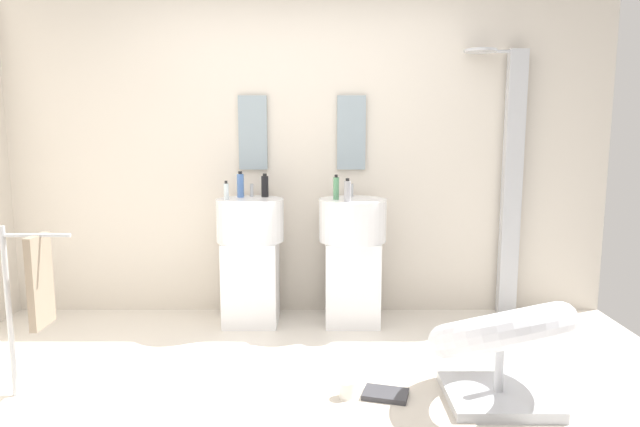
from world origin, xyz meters
The scene contains 18 objects.
ground_plane centered at (0.00, 0.00, -0.02)m, with size 4.80×3.60×0.04m, color silver.
rear_partition centered at (0.00, 1.65, 1.30)m, with size 4.80×0.10×2.60m, color beige.
pedestal_sink_left centered at (-0.38, 1.31, 0.52)m, with size 0.50×0.50×1.04m.
pedestal_sink_right centered at (0.38, 1.31, 0.52)m, with size 0.50×0.50×1.04m.
vanity_mirror_left centered at (-0.38, 1.58, 1.43)m, with size 0.22×0.03×0.57m, color #8C9EA8.
vanity_mirror_right centered at (0.38, 1.58, 1.43)m, with size 0.22×0.03×0.57m, color #8C9EA8.
shower_column centered at (1.61, 1.53, 1.08)m, with size 0.49×0.24×2.05m.
lounge_chair centered at (1.10, 0.04, 0.35)m, with size 1.05×1.05×0.65m.
towel_rack centered at (-1.39, 0.11, 0.63)m, with size 0.37×0.22×0.95m.
area_rug centered at (0.42, 0.01, 0.01)m, with size 0.99×0.67×0.01m, color beige.
magazine_charcoal centered at (0.50, 0.07, 0.02)m, with size 0.24×0.16×0.03m, color #38383D.
coffee_mug centered at (0.28, 0.06, 0.06)m, with size 0.09×0.09×0.09m, color white.
soap_bottle_black centered at (-0.28, 1.44, 1.03)m, with size 0.05×0.05×0.18m.
soap_bottle_green centered at (0.26, 1.28, 1.03)m, with size 0.04×0.04×0.18m.
soap_bottle_blue centered at (-0.46, 1.41, 1.04)m, with size 0.05×0.05×0.20m.
soap_bottle_white centered at (0.33, 1.15, 1.00)m, with size 0.04×0.04×0.13m.
soap_bottle_clear centered at (-0.55, 1.26, 1.01)m, with size 0.04×0.04×0.14m.
soap_bottle_grey centered at (0.33, 1.15, 1.02)m, with size 0.05×0.05×0.17m.
Camera 1 is at (0.14, -2.81, 1.45)m, focal length 31.59 mm.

